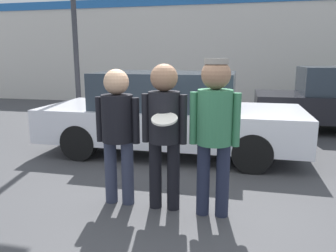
% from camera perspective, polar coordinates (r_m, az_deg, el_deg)
% --- Properties ---
extents(ground_plane, '(56.00, 56.00, 0.00)m').
position_cam_1_polar(ground_plane, '(4.08, 1.21, -14.17)').
color(ground_plane, '#3F3F42').
extents(storefront_building, '(24.00, 0.22, 3.96)m').
position_cam_1_polar(storefront_building, '(12.54, 9.65, 12.75)').
color(storefront_building, silver).
rests_on(storefront_building, ground).
extents(person_left, '(0.55, 0.38, 1.66)m').
position_cam_1_polar(person_left, '(3.97, -8.76, 0.13)').
color(person_left, '#2D3347').
rests_on(person_left, ground).
extents(person_middle_with_frisbee, '(0.53, 0.58, 1.72)m').
position_cam_1_polar(person_middle_with_frisbee, '(3.76, -0.68, 0.30)').
color(person_middle_with_frisbee, black).
rests_on(person_middle_with_frisbee, ground).
extents(person_right, '(0.55, 0.38, 1.78)m').
position_cam_1_polar(person_right, '(3.62, 8.11, 0.58)').
color(person_right, '#1E2338').
rests_on(person_right, ground).
extents(parked_car_near, '(4.78, 1.92, 1.52)m').
position_cam_1_polar(parked_car_near, '(6.18, 0.33, 2.26)').
color(parked_car_near, silver).
rests_on(parked_car_near, ground).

